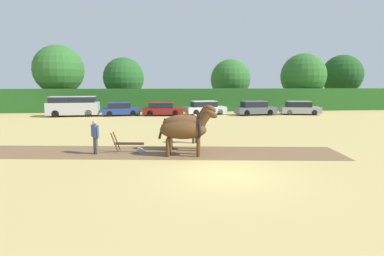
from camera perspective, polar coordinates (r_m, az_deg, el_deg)
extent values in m
plane|color=tan|center=(11.67, 6.45, -8.75)|extent=(240.00, 240.00, 0.00)
cube|color=brown|center=(15.65, -13.93, -4.50)|extent=(22.52, 5.50, 0.01)
cube|color=#286023|center=(37.51, -1.71, 5.34)|extent=(73.93, 1.25, 2.84)
cylinder|color=#4C3823|center=(43.03, -23.78, 5.44)|extent=(0.44, 0.44, 3.45)
sphere|color=#2D6628|center=(43.03, -24.06, 10.05)|extent=(6.36, 6.36, 6.36)
cylinder|color=#423323|center=(41.70, -12.76, 5.38)|extent=(0.44, 0.44, 2.73)
sphere|color=#235623|center=(41.66, -12.89, 9.30)|extent=(5.40, 5.40, 5.40)
cylinder|color=#4C3823|center=(43.32, 7.24, 5.47)|extent=(0.44, 0.44, 2.50)
sphere|color=#2D6628|center=(43.27, 7.31, 9.17)|extent=(5.61, 5.61, 5.61)
cylinder|color=#4C3823|center=(45.18, 20.20, 5.34)|extent=(0.44, 0.44, 2.82)
sphere|color=#2D6628|center=(45.14, 20.41, 9.29)|extent=(6.19, 6.19, 6.19)
cylinder|color=#4C3823|center=(50.62, 26.41, 5.42)|extent=(0.44, 0.44, 3.10)
sphere|color=#1E4C1E|center=(50.60, 26.65, 9.01)|extent=(5.93, 5.93, 5.93)
ellipsoid|color=#513319|center=(14.28, -1.69, -0.37)|extent=(2.33, 1.17, 0.88)
cylinder|color=#513319|center=(14.66, 1.22, -3.41)|extent=(0.18, 0.18, 0.86)
cylinder|color=#513319|center=(14.16, 1.22, -3.83)|extent=(0.18, 0.18, 0.86)
cylinder|color=#513319|center=(14.73, -4.45, -3.38)|extent=(0.18, 0.18, 0.86)
cylinder|color=#513319|center=(14.23, -4.66, -3.80)|extent=(0.18, 0.18, 0.86)
cylinder|color=#513319|center=(14.19, 2.14, 1.51)|extent=(0.82, 0.50, 0.87)
ellipsoid|color=#513319|center=(14.17, 3.75, 2.64)|extent=(0.70, 0.33, 0.54)
cube|color=black|center=(14.18, 2.85, 2.26)|extent=(0.41, 0.12, 0.54)
cylinder|color=black|center=(14.38, -5.92, -0.72)|extent=(0.31, 0.15, 0.71)
torus|color=black|center=(14.25, 1.46, -0.11)|extent=(0.21, 0.90, 0.90)
ellipsoid|color=brown|center=(15.48, -1.46, 0.91)|extent=(2.36, 1.20, 0.90)
cylinder|color=brown|center=(15.87, 1.26, -2.22)|extent=(0.18, 0.18, 1.01)
cylinder|color=brown|center=(15.36, 1.26, -2.58)|extent=(0.18, 0.18, 1.01)
cylinder|color=brown|center=(15.93, -4.05, -2.20)|extent=(0.18, 0.18, 1.01)
cylinder|color=brown|center=(15.43, -4.23, -2.55)|extent=(0.18, 0.18, 1.01)
cylinder|color=brown|center=(15.41, 2.13, 2.65)|extent=(0.83, 0.51, 0.87)
ellipsoid|color=brown|center=(15.40, 3.59, 3.68)|extent=(0.70, 0.33, 0.54)
cube|color=black|center=(15.40, 2.78, 3.36)|extent=(0.40, 0.12, 0.53)
cylinder|color=black|center=(15.58, -5.42, 0.57)|extent=(0.31, 0.15, 0.71)
torus|color=black|center=(15.46, 1.49, 1.16)|extent=(0.21, 0.92, 0.91)
cube|color=#4C331E|center=(15.41, -11.91, -2.93)|extent=(1.51, 0.27, 0.12)
cube|color=#939399|center=(15.36, -9.68, -4.24)|extent=(0.50, 0.25, 0.39)
cylinder|color=#4C331E|center=(15.75, -14.16, -2.39)|extent=(0.40, 0.10, 0.96)
cylinder|color=#4C331E|center=(15.37, -14.55, -2.67)|extent=(0.40, 0.10, 0.96)
cylinder|color=#4C4C4C|center=(15.61, -18.03, -3.12)|extent=(0.14, 0.14, 0.85)
cylinder|color=#4C4C4C|center=(15.41, -17.71, -3.25)|extent=(0.14, 0.14, 0.85)
cube|color=#3D5184|center=(15.38, -17.99, -0.55)|extent=(0.45, 0.52, 0.60)
sphere|color=tan|center=(15.33, -18.07, 1.00)|extent=(0.23, 0.23, 0.23)
cylinder|color=#3D5184|center=(15.65, -18.41, -0.50)|extent=(0.09, 0.09, 0.56)
cylinder|color=#3D5184|center=(15.12, -17.56, -0.76)|extent=(0.09, 0.09, 0.56)
cylinder|color=#38332D|center=(17.49, 0.84, -1.47)|extent=(0.14, 0.14, 0.86)
cylinder|color=#38332D|center=(17.35, 0.26, -1.55)|extent=(0.14, 0.14, 0.86)
cube|color=tan|center=(17.31, 0.56, 0.88)|extent=(0.53, 0.44, 0.61)
sphere|color=tan|center=(17.26, 0.56, 2.29)|extent=(0.23, 0.23, 0.23)
cylinder|color=tan|center=(17.50, 1.31, 0.89)|extent=(0.09, 0.09, 0.57)
cylinder|color=tan|center=(17.13, -0.21, 0.73)|extent=(0.09, 0.09, 0.57)
cube|color=#BCBCC1|center=(34.30, -21.64, 3.50)|extent=(5.37, 2.46, 1.28)
cube|color=black|center=(34.24, -21.73, 5.04)|extent=(4.73, 2.21, 0.58)
cube|color=#BCBCC1|center=(34.22, -21.76, 5.58)|extent=(4.73, 2.21, 0.06)
cylinder|color=black|center=(34.93, -18.72, 2.95)|extent=(0.76, 0.29, 0.74)
cylinder|color=black|center=(33.18, -19.15, 2.66)|extent=(0.76, 0.29, 0.74)
cylinder|color=black|center=(35.55, -23.88, 2.76)|extent=(0.76, 0.29, 0.74)
cylinder|color=black|center=(33.83, -24.58, 2.47)|extent=(0.76, 0.29, 0.74)
cube|color=navy|center=(33.51, -13.37, 3.17)|extent=(4.19, 2.39, 0.66)
cube|color=black|center=(33.46, -13.74, 4.19)|extent=(2.61, 1.94, 0.55)
cube|color=navy|center=(33.44, -13.76, 4.72)|extent=(2.61, 1.94, 0.06)
cylinder|color=black|center=(34.34, -11.37, 3.03)|extent=(0.63, 0.32, 0.61)
cylinder|color=black|center=(32.85, -11.17, 2.79)|extent=(0.63, 0.32, 0.61)
cylinder|color=black|center=(34.26, -15.46, 2.88)|extent=(0.63, 0.32, 0.61)
cylinder|color=black|center=(32.76, -15.45, 2.64)|extent=(0.63, 0.32, 0.61)
cube|color=maroon|center=(32.81, -5.50, 3.28)|extent=(4.46, 2.02, 0.67)
cube|color=black|center=(32.78, -5.90, 4.33)|extent=(2.71, 1.72, 0.54)
cube|color=maroon|center=(32.76, -5.91, 4.85)|extent=(2.71, 1.72, 0.06)
cylinder|color=black|center=(33.48, -3.10, 3.08)|extent=(0.66, 0.27, 0.65)
cylinder|color=black|center=(32.01, -3.20, 2.84)|extent=(0.66, 0.27, 0.65)
cylinder|color=black|center=(33.69, -7.69, 3.05)|extent=(0.66, 0.27, 0.65)
cylinder|color=black|center=(32.23, -7.99, 2.81)|extent=(0.66, 0.27, 0.65)
cube|color=silver|center=(33.68, 2.63, 3.49)|extent=(4.72, 2.56, 0.71)
cube|color=black|center=(33.56, 2.28, 4.58)|extent=(2.93, 2.05, 0.59)
cube|color=silver|center=(33.54, 2.28, 5.13)|extent=(2.93, 2.05, 0.06)
cylinder|color=black|center=(34.88, 4.39, 3.30)|extent=(0.70, 0.34, 0.67)
cylinder|color=black|center=(33.46, 5.30, 3.07)|extent=(0.70, 0.34, 0.67)
cylinder|color=black|center=(34.02, 0.00, 3.20)|extent=(0.70, 0.34, 0.67)
cylinder|color=black|center=(32.56, 0.75, 2.96)|extent=(0.70, 0.34, 0.67)
cube|color=#565B66|center=(33.92, 12.01, 3.34)|extent=(4.54, 2.25, 0.72)
cube|color=black|center=(33.78, 11.70, 4.45)|extent=(2.78, 1.87, 0.60)
cube|color=#565B66|center=(33.76, 11.72, 5.01)|extent=(2.78, 1.87, 0.06)
cylinder|color=black|center=(35.19, 13.51, 3.12)|extent=(0.67, 0.30, 0.65)
cylinder|color=black|center=(33.84, 14.61, 2.88)|extent=(0.67, 0.30, 0.65)
cylinder|color=black|center=(34.12, 9.40, 3.08)|extent=(0.67, 0.30, 0.65)
cylinder|color=black|center=(32.71, 10.37, 2.83)|extent=(0.67, 0.30, 0.65)
cube|color=#9E9EA8|center=(35.81, 19.87, 3.25)|extent=(4.50, 2.43, 0.70)
cube|color=black|center=(35.71, 19.59, 4.28)|extent=(2.79, 1.98, 0.59)
cube|color=#9E9EA8|center=(35.69, 19.62, 4.80)|extent=(2.79, 1.98, 0.06)
cylinder|color=black|center=(36.94, 21.51, 2.97)|extent=(0.63, 0.31, 0.60)
cylinder|color=black|center=(35.48, 22.25, 2.73)|extent=(0.63, 0.31, 0.60)
cylinder|color=black|center=(36.24, 17.51, 3.07)|extent=(0.63, 0.31, 0.60)
cylinder|color=black|center=(34.75, 18.09, 2.83)|extent=(0.63, 0.31, 0.60)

